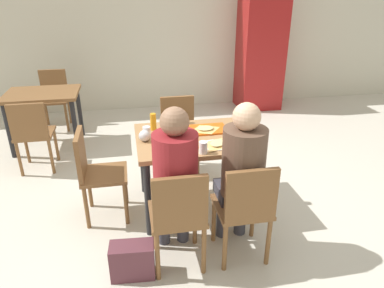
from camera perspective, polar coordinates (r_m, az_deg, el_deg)
ground_plane at (r=3.52m, az=0.00°, el=-10.05°), size 10.00×10.00×0.02m
back_wall at (r=6.10m, az=-5.94°, el=18.83°), size 10.00×0.10×2.80m
main_table at (r=3.20m, az=0.00°, el=-0.52°), size 1.00×0.83×0.74m
chair_near_left at (r=2.55m, az=-2.21°, el=-11.23°), size 0.40×0.40×0.85m
chair_near_right at (r=2.65m, az=8.68°, el=-9.94°), size 0.40×0.40×0.85m
chair_far_side at (r=3.98m, az=-2.15°, el=2.47°), size 0.40×0.40×0.85m
chair_left_end at (r=3.23m, az=-15.62°, el=-3.92°), size 0.40×0.40×0.85m
person_in_red at (r=2.53m, az=-2.78°, el=-4.88°), size 0.32×0.42×1.26m
person_in_brown_jacket at (r=2.64m, az=8.04°, el=-3.84°), size 0.32×0.42×1.26m
tray_red_near at (r=3.00m, az=-2.77°, el=0.04°), size 0.38×0.28×0.02m
tray_red_far at (r=3.30m, az=2.58°, el=2.41°), size 0.36×0.26×0.02m
paper_plate_center at (r=3.34m, az=-3.26°, el=2.61°), size 0.22×0.22×0.01m
paper_plate_near_edge at (r=2.98m, az=3.65°, el=-0.20°), size 0.22×0.22×0.01m
pizza_slice_a at (r=2.99m, az=-2.79°, el=0.34°), size 0.23×0.20×0.02m
pizza_slice_b at (r=3.27m, az=2.19°, el=2.52°), size 0.25×0.22×0.02m
pizza_slice_c at (r=3.36m, az=-3.31°, el=2.98°), size 0.19×0.25×0.02m
pizza_slice_d at (r=2.99m, az=4.18°, el=0.09°), size 0.28×0.29×0.02m
plastic_cup_a at (r=3.46m, az=-1.50°, el=4.21°), size 0.07×0.07×0.10m
plastic_cup_b at (r=2.83m, az=1.83°, el=-0.58°), size 0.07×0.07×0.10m
plastic_cup_c at (r=3.15m, az=-7.38°, el=1.95°), size 0.07×0.07×0.10m
soda_can at (r=3.25m, az=7.31°, el=2.89°), size 0.07×0.07×0.12m
condiment_bottle at (r=3.30m, az=-6.31°, el=3.61°), size 0.06×0.06×0.16m
foil_bundle at (r=3.07m, az=-7.73°, el=1.33°), size 0.10×0.10×0.10m
handbag at (r=2.75m, az=-9.65°, el=-18.14°), size 0.33×0.19×0.28m
drink_fridge at (r=6.22m, az=11.04°, el=14.44°), size 0.70×0.60×1.90m
background_table at (r=4.93m, az=-23.01°, el=6.33°), size 0.90×0.70×0.74m
background_chair_near at (r=4.29m, az=-24.50°, el=1.86°), size 0.40×0.40×0.85m
background_chair_far at (r=5.65m, az=-21.48°, el=7.48°), size 0.40×0.40×0.85m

